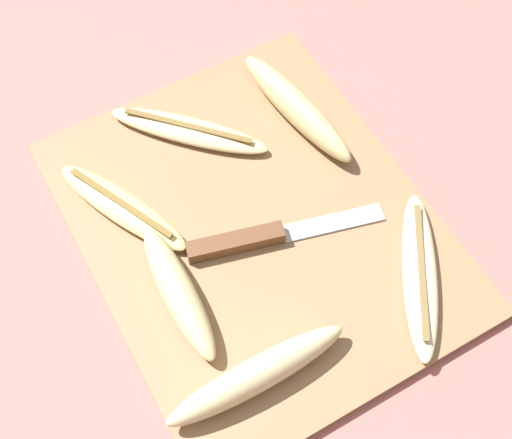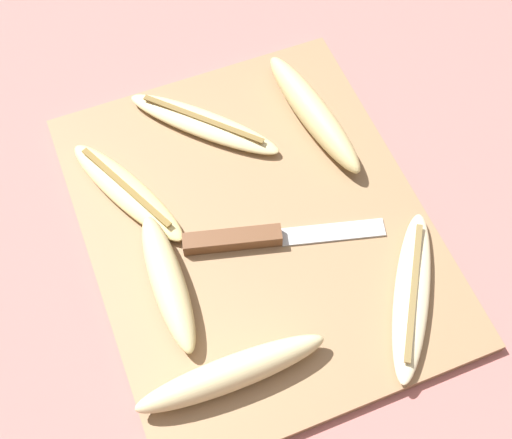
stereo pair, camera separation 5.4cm
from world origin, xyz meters
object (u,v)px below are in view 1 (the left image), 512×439
(banana_golden_short, at_px, (122,207))
(banana_pale_long, at_px, (420,274))
(banana_soft_right, at_px, (257,375))
(banana_mellow_near, at_px, (178,292))
(banana_ripe_center, at_px, (188,131))
(banana_spotted_left, at_px, (296,107))
(knife, at_px, (252,239))

(banana_golden_short, height_order, banana_pale_long, same)
(banana_soft_right, height_order, banana_pale_long, banana_soft_right)
(banana_golden_short, distance_m, banana_pale_long, 0.34)
(banana_mellow_near, bearing_deg, banana_ripe_center, 150.41)
(banana_spotted_left, bearing_deg, banana_ripe_center, -108.05)
(banana_pale_long, height_order, banana_spotted_left, banana_spotted_left)
(banana_pale_long, bearing_deg, banana_golden_short, -133.91)
(banana_soft_right, relative_size, banana_spotted_left, 0.99)
(banana_soft_right, xyz_separation_m, banana_ripe_center, (-0.31, 0.08, -0.01))
(banana_golden_short, bearing_deg, knife, 45.26)
(banana_golden_short, bearing_deg, banana_spotted_left, 94.17)
(banana_soft_right, height_order, banana_ripe_center, banana_soft_right)
(knife, relative_size, banana_golden_short, 1.23)
(banana_soft_right, distance_m, banana_spotted_left, 0.34)
(banana_golden_short, xyz_separation_m, banana_spotted_left, (-0.02, 0.24, 0.01))
(banana_soft_right, distance_m, banana_pale_long, 0.21)
(knife, relative_size, banana_ripe_center, 1.31)
(banana_soft_right, relative_size, banana_golden_short, 1.09)
(banana_pale_long, relative_size, banana_mellow_near, 1.12)
(banana_spotted_left, bearing_deg, banana_mellow_near, -57.94)
(knife, xyz_separation_m, banana_soft_right, (0.14, -0.07, 0.01))
(banana_soft_right, height_order, banana_mellow_near, banana_soft_right)
(banana_golden_short, xyz_separation_m, banana_pale_long, (0.24, 0.24, 0.00))
(banana_soft_right, bearing_deg, banana_pale_long, 93.31)
(banana_ripe_center, bearing_deg, banana_soft_right, -14.48)
(knife, distance_m, banana_pale_long, 0.19)
(banana_golden_short, bearing_deg, banana_soft_right, 8.13)
(banana_mellow_near, bearing_deg, banana_golden_short, -176.58)
(banana_soft_right, height_order, banana_spotted_left, same)
(banana_ripe_center, bearing_deg, banana_spotted_left, 71.95)
(banana_pale_long, bearing_deg, knife, -133.23)
(banana_ripe_center, relative_size, banana_pale_long, 0.91)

